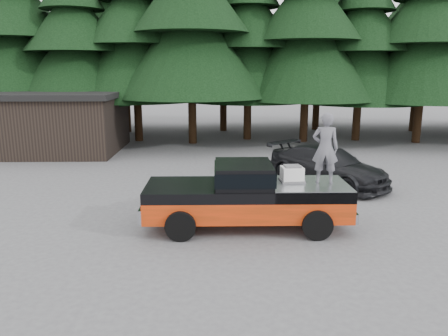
{
  "coord_description": "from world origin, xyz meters",
  "views": [
    {
      "loc": [
        0.45,
        -12.36,
        4.58
      ],
      "look_at": [
        0.68,
        0.0,
        1.73
      ],
      "focal_mm": 35.0,
      "sensor_mm": 36.0,
      "label": 1
    }
  ],
  "objects_px": {
    "pickup_truck": "(247,205)",
    "utility_building": "(46,121)",
    "man_on_bed": "(325,148)",
    "air_compressor": "(292,175)",
    "parked_car": "(328,166)"
  },
  "relations": [
    {
      "from": "pickup_truck",
      "to": "air_compressor",
      "type": "bearing_deg",
      "value": 7.43
    },
    {
      "from": "pickup_truck",
      "to": "utility_building",
      "type": "bearing_deg",
      "value": 130.14
    },
    {
      "from": "man_on_bed",
      "to": "utility_building",
      "type": "relative_size",
      "value": 0.24
    },
    {
      "from": "pickup_truck",
      "to": "man_on_bed",
      "type": "xyz_separation_m",
      "value": [
        2.22,
        0.02,
        1.68
      ]
    },
    {
      "from": "air_compressor",
      "to": "parked_car",
      "type": "xyz_separation_m",
      "value": [
        2.25,
        4.62,
        -0.79
      ]
    },
    {
      "from": "man_on_bed",
      "to": "air_compressor",
      "type": "bearing_deg",
      "value": 0.8
    },
    {
      "from": "man_on_bed",
      "to": "parked_car",
      "type": "distance_m",
      "value": 5.2
    },
    {
      "from": "parked_car",
      "to": "utility_building",
      "type": "relative_size",
      "value": 0.62
    },
    {
      "from": "man_on_bed",
      "to": "pickup_truck",
      "type": "bearing_deg",
      "value": 10.93
    },
    {
      "from": "air_compressor",
      "to": "utility_building",
      "type": "relative_size",
      "value": 0.07
    },
    {
      "from": "pickup_truck",
      "to": "man_on_bed",
      "type": "relative_size",
      "value": 2.95
    },
    {
      "from": "pickup_truck",
      "to": "air_compressor",
      "type": "relative_size",
      "value": 9.85
    },
    {
      "from": "pickup_truck",
      "to": "utility_building",
      "type": "height_order",
      "value": "utility_building"
    },
    {
      "from": "pickup_truck",
      "to": "man_on_bed",
      "type": "height_order",
      "value": "man_on_bed"
    },
    {
      "from": "air_compressor",
      "to": "man_on_bed",
      "type": "relative_size",
      "value": 0.3
    }
  ]
}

